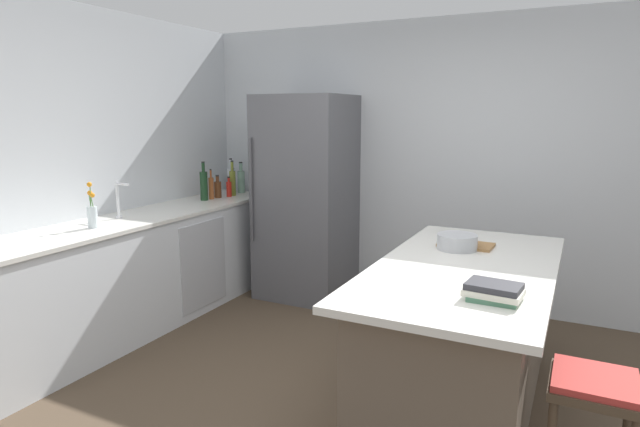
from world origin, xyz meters
The scene contains 19 objects.
ground_plane centered at (0.00, 0.00, 0.00)m, with size 7.20×7.20×0.00m, color #4C3D2D.
wall_rear centered at (0.00, 2.25, 1.30)m, with size 6.00×0.10×2.60m, color silver.
wall_left centered at (-2.45, 0.00, 1.30)m, with size 0.10×6.00×2.60m, color silver.
counter_run_left centered at (-2.09, 0.58, 0.47)m, with size 0.65×3.07×0.94m.
kitchen_island centered at (0.59, 0.41, 0.46)m, with size 0.97×1.97×0.90m.
refrigerator centered at (-1.22, 1.84, 0.97)m, with size 0.82×0.76×1.93m.
bar_stool centered at (1.27, -0.21, 0.54)m, with size 0.36×0.36×0.66m.
sink_faucet centered at (-2.13, 0.40, 1.09)m, with size 0.15×0.05×0.30m.
flower_vase centered at (-2.04, 0.05, 1.05)m, with size 0.07×0.07×0.34m.
gin_bottle centered at (-2.09, 2.01, 1.06)m, with size 0.08×0.08×0.33m.
soda_bottle centered at (-2.14, 1.90, 1.08)m, with size 0.08×0.08×0.37m.
olive_oil_bottle centered at (-2.05, 1.80, 1.08)m, with size 0.06×0.06×0.36m.
hot_sauce_bottle centered at (-2.04, 1.72, 1.02)m, with size 0.05×0.05×0.20m.
syrup_bottle centered at (-2.10, 1.62, 1.03)m, with size 0.07×0.07×0.23m.
vinegar_bottle centered at (-2.10, 1.52, 1.05)m, with size 0.05×0.05×0.29m.
wine_bottle centered at (-2.11, 1.42, 1.09)m, with size 0.07×0.07×0.38m.
cookbook_stack centered at (0.82, -0.12, 0.94)m, with size 0.27×0.21×0.08m.
mixing_bowl centered at (0.46, 0.76, 0.95)m, with size 0.26×0.26×0.10m.
cutting_board centered at (0.50, 0.87, 0.91)m, with size 0.35×0.23×0.02m.
Camera 1 is at (1.15, -2.60, 1.76)m, focal length 29.72 mm.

